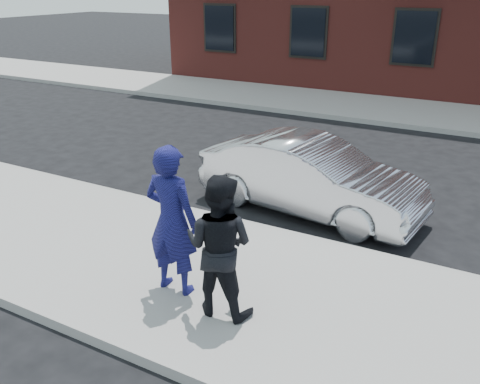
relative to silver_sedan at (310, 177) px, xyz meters
The scene contains 8 objects.
ground 2.90m from the silver_sedan, 98.56° to the right, with size 100.00×100.00×0.00m, color black.
near_sidewalk 3.13m from the silver_sedan, 97.87° to the right, with size 50.00×3.50×0.15m, color #9C9893.
near_curb 1.44m from the silver_sedan, 108.71° to the right, with size 50.00×0.10×0.15m, color #999691.
far_sidewalk 8.49m from the silver_sedan, 92.84° to the left, with size 50.00×3.50×0.15m, color #9C9893.
far_curb 6.70m from the silver_sedan, 93.61° to the left, with size 50.00×0.10×0.15m, color #999691.
silver_sedan is the anchor object (origin of this frame).
man_hoodie 3.57m from the silver_sedan, 98.85° to the right, with size 0.74×0.53×2.01m.
man_peacoat 3.65m from the silver_sedan, 86.37° to the right, with size 0.94×0.76×1.81m.
Camera 1 is at (3.41, -5.40, 3.98)m, focal length 38.00 mm.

